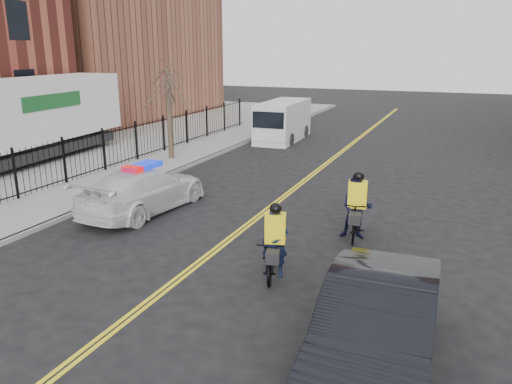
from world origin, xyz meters
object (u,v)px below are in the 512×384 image
object	(u,v)px
semi_trailer	(16,118)
dark_sedan	(377,329)
cyclist_far	(356,212)
cyclist_near	(275,251)
police_cruiser	(144,190)
cargo_van	(282,122)

from	to	relation	value
semi_trailer	dark_sedan	bearing A→B (deg)	-31.84
semi_trailer	cyclist_far	xyz separation A→B (m)	(17.30, -3.37, -1.54)
dark_sedan	cyclist_near	size ratio (longest dim) A/B	2.59
police_cruiser	cargo_van	world-z (taller)	cargo_van
dark_sedan	cargo_van	world-z (taller)	cargo_van
dark_sedan	cargo_van	size ratio (longest dim) A/B	0.93
police_cruiser	semi_trailer	distance (m)	10.60
cyclist_far	semi_trailer	bearing A→B (deg)	161.11
cyclist_far	cyclist_near	bearing A→B (deg)	-119.21
cargo_van	cyclist_far	world-z (taller)	cargo_van
cargo_van	semi_trailer	distance (m)	15.05
cyclist_far	police_cruiser	bearing A→B (deg)	174.37
dark_sedan	police_cruiser	bearing A→B (deg)	144.39
semi_trailer	cyclist_far	size ratio (longest dim) A/B	6.35
dark_sedan	cyclist_near	distance (m)	4.33
cargo_van	cyclist_near	world-z (taller)	cargo_van
police_cruiser	semi_trailer	xyz separation A→B (m)	(-9.82, 3.66, 1.59)
cargo_van	semi_trailer	size ratio (longest dim) A/B	0.43
police_cruiser	cyclist_far	world-z (taller)	cyclist_far
cargo_van	cyclist_near	size ratio (longest dim) A/B	2.79
cargo_van	cyclist_far	distance (m)	16.95
police_cruiser	dark_sedan	xyz separation A→B (m)	(9.19, -6.19, 0.10)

